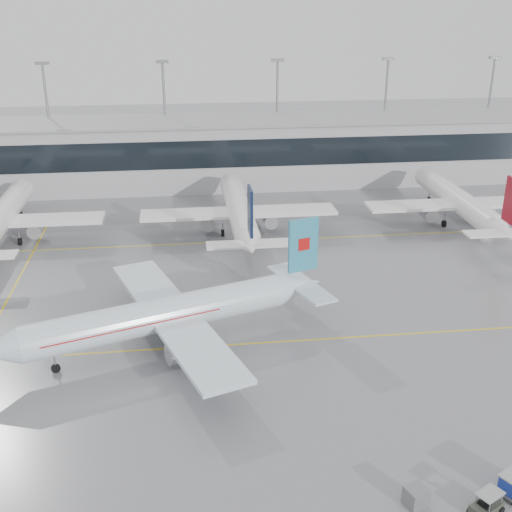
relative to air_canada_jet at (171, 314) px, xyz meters
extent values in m
plane|color=slate|center=(10.24, -0.68, -3.71)|extent=(320.00, 320.00, 0.00)
cube|color=yellow|center=(10.24, -0.68, -3.71)|extent=(120.00, 0.25, 0.01)
cube|color=yellow|center=(10.24, 29.32, -3.71)|extent=(120.00, 0.25, 0.01)
cube|color=yellow|center=(-19.76, 14.32, -3.71)|extent=(0.25, 60.00, 0.01)
cube|color=#A5A5A9|center=(10.24, 61.32, 2.29)|extent=(180.00, 15.00, 12.00)
cube|color=black|center=(10.24, 53.77, 3.79)|extent=(180.00, 0.20, 5.00)
cube|color=gray|center=(10.24, 61.32, 8.49)|extent=(182.00, 16.00, 0.40)
cylinder|color=gray|center=(-22.76, 67.32, 7.29)|extent=(0.50, 0.50, 22.00)
cube|color=gray|center=(-22.76, 67.32, 18.59)|extent=(2.40, 1.00, 0.60)
cylinder|color=gray|center=(-0.76, 67.32, 7.29)|extent=(0.50, 0.50, 22.00)
cube|color=gray|center=(-0.76, 67.32, 18.59)|extent=(2.40, 1.00, 0.60)
cylinder|color=gray|center=(21.24, 67.32, 7.29)|extent=(0.50, 0.50, 22.00)
cube|color=gray|center=(21.24, 67.32, 18.59)|extent=(2.40, 1.00, 0.60)
cylinder|color=gray|center=(43.24, 67.32, 7.29)|extent=(0.50, 0.50, 22.00)
cube|color=gray|center=(43.24, 67.32, 18.59)|extent=(2.40, 1.00, 0.60)
cylinder|color=gray|center=(65.24, 67.32, 7.29)|extent=(0.50, 0.50, 22.00)
cube|color=gray|center=(65.24, 67.32, 18.59)|extent=(2.40, 1.00, 0.60)
cylinder|color=silver|center=(-1.21, -0.42, 0.08)|extent=(26.94, 12.30, 3.58)
cone|color=silver|center=(14.32, 4.96, 0.08)|extent=(6.46, 5.21, 3.58)
cube|color=silver|center=(0.21, 0.07, -0.32)|extent=(14.39, 29.56, 0.45)
cube|color=silver|center=(14.51, 5.02, 0.38)|extent=(6.36, 11.65, 0.25)
cube|color=teal|center=(14.70, 5.09, 4.92)|extent=(3.52, 1.51, 6.10)
cylinder|color=#96959C|center=(1.31, -4.63, -1.82)|extent=(4.09, 3.16, 2.10)
cylinder|color=#96959C|center=(-1.83, 4.44, -1.82)|extent=(4.09, 3.16, 2.10)
cylinder|color=gray|center=(-11.26, -3.90, -2.49)|extent=(0.20, 0.20, 1.55)
cylinder|color=black|center=(-11.26, -3.90, -3.26)|extent=(0.95, 0.58, 0.90)
cylinder|color=gray|center=(2.00, -2.06, -2.39)|extent=(0.24, 0.24, 1.55)
cylinder|color=black|center=(2.00, -2.06, -3.16)|extent=(1.19, 0.79, 1.10)
cylinder|color=gray|center=(0.30, 2.86, -2.39)|extent=(0.24, 0.24, 1.55)
cylinder|color=black|center=(0.30, 2.86, -3.16)|extent=(1.19, 0.79, 1.10)
cube|color=#B70F0F|center=(14.70, 5.09, 5.07)|extent=(1.47, 0.88, 1.40)
cube|color=#B70F0F|center=(-4.04, -1.40, 0.28)|extent=(18.19, 9.30, 0.12)
cylinder|color=white|center=(-24.76, 34.32, 0.09)|extent=(3.59, 27.36, 3.59)
cone|color=white|center=(-24.76, 50.00, 0.09)|extent=(3.59, 4.00, 3.59)
cube|color=white|center=(-24.76, 32.82, -0.31)|extent=(29.64, 5.00, 0.45)
cylinder|color=#96959C|center=(-19.96, 33.32, -1.81)|extent=(2.10, 3.60, 2.10)
cylinder|color=gray|center=(-24.76, 45.00, -2.48)|extent=(0.20, 0.20, 1.56)
cylinder|color=black|center=(-24.76, 45.00, -3.26)|extent=(0.30, 0.90, 0.90)
cylinder|color=gray|center=(-22.16, 31.82, -2.38)|extent=(0.24, 0.24, 1.56)
cylinder|color=black|center=(-22.16, 31.82, -3.16)|extent=(0.45, 1.10, 1.10)
cylinder|color=white|center=(10.24, 34.32, 0.09)|extent=(3.59, 27.36, 3.59)
cone|color=white|center=(10.24, 50.00, 0.09)|extent=(3.59, 4.00, 3.59)
cone|color=white|center=(10.24, 17.84, 0.09)|extent=(3.59, 5.60, 3.59)
cube|color=white|center=(10.24, 32.82, -0.31)|extent=(29.64, 5.00, 0.45)
cube|color=white|center=(10.24, 17.64, 0.39)|extent=(11.40, 2.80, 0.25)
cube|color=#0D1936|center=(10.24, 17.44, 4.95)|extent=(0.35, 3.60, 6.12)
cylinder|color=#96959C|center=(5.44, 33.32, -1.81)|extent=(2.10, 3.60, 2.10)
cylinder|color=#96959C|center=(15.04, 33.32, -1.81)|extent=(2.10, 3.60, 2.10)
cylinder|color=gray|center=(10.24, 45.00, -2.48)|extent=(0.20, 0.20, 1.56)
cylinder|color=black|center=(10.24, 45.00, -3.26)|extent=(0.30, 0.90, 0.90)
cylinder|color=gray|center=(7.64, 31.82, -2.38)|extent=(0.24, 0.24, 1.56)
cylinder|color=black|center=(7.64, 31.82, -3.16)|extent=(0.45, 1.10, 1.10)
cylinder|color=gray|center=(12.84, 31.82, -2.38)|extent=(0.24, 0.24, 1.56)
cylinder|color=black|center=(12.84, 31.82, -3.16)|extent=(0.45, 1.10, 1.10)
cylinder|color=white|center=(45.24, 34.32, 0.09)|extent=(3.59, 27.36, 3.59)
cone|color=white|center=(45.24, 50.00, 0.09)|extent=(3.59, 4.00, 3.59)
cone|color=white|center=(45.24, 17.84, 0.09)|extent=(3.59, 5.60, 3.59)
cube|color=white|center=(45.24, 32.82, -0.31)|extent=(29.64, 5.00, 0.45)
cube|color=white|center=(45.24, 17.64, 0.39)|extent=(11.40, 2.80, 0.25)
cube|color=maroon|center=(45.24, 17.44, 4.95)|extent=(0.35, 3.60, 6.12)
cylinder|color=#96959C|center=(40.44, 33.32, -1.81)|extent=(2.10, 3.60, 2.10)
cylinder|color=#96959C|center=(50.04, 33.32, -1.81)|extent=(2.10, 3.60, 2.10)
cylinder|color=gray|center=(45.24, 45.00, -2.48)|extent=(0.20, 0.20, 1.56)
cylinder|color=black|center=(45.24, 45.00, -3.26)|extent=(0.30, 0.90, 0.90)
cylinder|color=gray|center=(42.64, 31.82, -2.38)|extent=(0.24, 0.24, 1.56)
cylinder|color=black|center=(42.64, 31.82, -3.16)|extent=(0.45, 1.10, 1.10)
cylinder|color=gray|center=(47.84, 31.82, -2.38)|extent=(0.24, 0.24, 1.56)
cylinder|color=black|center=(47.84, 31.82, -3.16)|extent=(0.45, 1.10, 1.10)
cube|color=#31342C|center=(22.09, -26.42, -3.16)|extent=(2.72, 2.28, 0.70)
cube|color=gray|center=(22.26, -26.33, -2.00)|extent=(2.28, 2.04, 0.06)
cube|color=black|center=(21.82, -26.56, -2.71)|extent=(0.82, 0.94, 0.40)
cylinder|color=gray|center=(23.66, -25.57, -3.21)|extent=(1.09, 0.64, 0.08)
cylinder|color=gray|center=(21.91, -27.14, -2.47)|extent=(0.08, 0.08, 0.90)
cylinder|color=gray|center=(21.39, -26.17, -2.47)|extent=(0.08, 0.08, 0.90)
cylinder|color=gray|center=(23.13, -26.48, -2.47)|extent=(0.08, 0.08, 0.90)
cylinder|color=gray|center=(22.61, -25.51, -2.47)|extent=(0.08, 0.08, 0.90)
cylinder|color=black|center=(20.99, -26.28, -3.41)|extent=(0.62, 0.46, 0.60)
cylinder|color=black|center=(23.18, -26.56, -3.41)|extent=(0.62, 0.46, 0.60)
cylinder|color=black|center=(22.57, -25.42, -3.41)|extent=(0.62, 0.46, 0.60)
cylinder|color=black|center=(23.83, -24.62, -3.46)|extent=(0.53, 0.40, 0.50)
cube|color=slate|center=(17.42, -25.00, -2.97)|extent=(1.88, 1.81, 1.49)
camera|label=1|loc=(1.66, -59.36, 30.58)|focal=45.00mm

